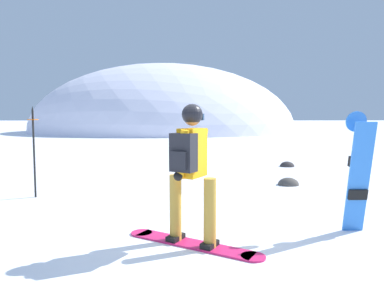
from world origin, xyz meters
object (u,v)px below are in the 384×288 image
snowboarder_main (191,171)px  rock_dark (287,167)px  spare_snowboard (358,172)px  piste_marker_near (34,145)px  rock_mid (288,185)px

snowboarder_main → rock_dark: snowboarder_main is taller
spare_snowboard → rock_dark: size_ratio=3.59×
spare_snowboard → piste_marker_near: 5.65m
piste_marker_near → rock_mid: (5.30, 1.04, -1.01)m
piste_marker_near → rock_dark: (6.18, 3.95, -1.01)m
piste_marker_near → snowboarder_main: bearing=-41.5°
spare_snowboard → piste_marker_near: bearing=156.8°
snowboarder_main → spare_snowboard: snowboarder_main is taller
spare_snowboard → rock_mid: spare_snowboard is taller
snowboarder_main → rock_dark: (3.23, 6.57, -0.92)m
snowboarder_main → spare_snowboard: 2.28m
rock_mid → piste_marker_near: bearing=-168.9°
spare_snowboard → snowboarder_main: bearing=-170.1°
snowboarder_main → rock_dark: size_ratio=3.76×
snowboarder_main → spare_snowboard: (2.24, 0.39, -0.09)m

